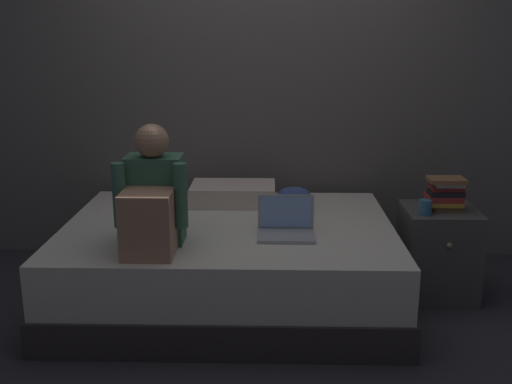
% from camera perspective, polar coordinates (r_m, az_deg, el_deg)
% --- Properties ---
extents(ground_plane, '(8.00, 8.00, 0.00)m').
position_cam_1_polar(ground_plane, '(3.55, 0.46, -12.18)').
color(ground_plane, '#2D2D33').
extents(wall_back, '(5.60, 0.10, 2.70)m').
position_cam_1_polar(wall_back, '(4.37, 0.76, 11.37)').
color(wall_back, '#605B56').
rests_on(wall_back, ground_plane).
extents(bed, '(2.00, 1.50, 0.50)m').
position_cam_1_polar(bed, '(3.73, -2.55, -6.66)').
color(bed, '#332D2B').
rests_on(bed, ground_plane).
extents(nightstand, '(0.44, 0.46, 0.57)m').
position_cam_1_polar(nightstand, '(3.96, 16.76, -5.46)').
color(nightstand, '#474442').
rests_on(nightstand, ground_plane).
extents(person_sitting, '(0.39, 0.44, 0.66)m').
position_cam_1_polar(person_sitting, '(3.23, -9.76, -0.93)').
color(person_sitting, '#38664C').
rests_on(person_sitting, bed).
extents(laptop, '(0.32, 0.23, 0.22)m').
position_cam_1_polar(laptop, '(3.42, 2.84, -3.22)').
color(laptop, '#9EA0A5').
rests_on(laptop, bed).
extents(pillow, '(0.56, 0.36, 0.13)m').
position_cam_1_polar(pillow, '(4.06, -2.17, -0.15)').
color(pillow, beige).
rests_on(pillow, bed).
extents(book_stack, '(0.22, 0.17, 0.20)m').
position_cam_1_polar(book_stack, '(3.85, 17.46, -0.13)').
color(book_stack, brown).
rests_on(book_stack, nightstand).
extents(mug, '(0.08, 0.08, 0.09)m').
position_cam_1_polar(mug, '(3.72, 15.67, -1.40)').
color(mug, teal).
rests_on(mug, nightstand).
extents(clothes_pile, '(0.23, 0.28, 0.13)m').
position_cam_1_polar(clothes_pile, '(3.98, 3.75, -0.64)').
color(clothes_pile, '#3D4C8E').
rests_on(clothes_pile, bed).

